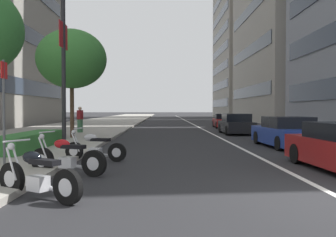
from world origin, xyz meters
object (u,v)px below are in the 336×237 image
at_px(motorcycle_mid_row, 37,177).
at_px(pedestrian_on_plaza, 80,119).
at_px(street_tree_mid_sidewalk, 72,59).
at_px(car_mid_block_traffic, 286,133).
at_px(car_following_behind, 224,121).
at_px(street_lamp_with_banners, 70,29).
at_px(motorcycle_nearest_camera, 67,158).
at_px(car_approaching_light, 236,125).
at_px(parking_sign_by_curb, 4,106).
at_px(motorcycle_second_in_row, 95,149).

xyz_separation_m(motorcycle_mid_row, pedestrian_on_plaza, (17.50, 3.20, 0.60)).
xyz_separation_m(motorcycle_mid_row, street_tree_mid_sidewalk, (13.08, 2.63, 4.02)).
height_order(car_mid_block_traffic, car_following_behind, car_mid_block_traffic).
height_order(car_following_behind, street_lamp_with_banners, street_lamp_with_banners).
bearing_deg(motorcycle_nearest_camera, car_mid_block_traffic, -118.85).
height_order(motorcycle_mid_row, car_approaching_light, car_approaching_light).
height_order(motorcycle_nearest_camera, street_tree_mid_sidewalk, street_tree_mid_sidewalk).
distance_m(street_lamp_with_banners, street_tree_mid_sidewalk, 4.26).
relative_size(motorcycle_mid_row, parking_sign_by_curb, 0.71).
relative_size(motorcycle_mid_row, motorcycle_nearest_camera, 0.90).
height_order(car_mid_block_traffic, car_approaching_light, car_approaching_light).
height_order(motorcycle_mid_row, pedestrian_on_plaza, pedestrian_on_plaza).
bearing_deg(car_following_behind, pedestrian_on_plaza, 130.55).
bearing_deg(motorcycle_mid_row, parking_sign_by_curb, -21.52).
bearing_deg(motorcycle_mid_row, motorcycle_second_in_row, -59.96).
height_order(motorcycle_second_in_row, street_tree_mid_sidewalk, street_tree_mid_sidewalk).
relative_size(motorcycle_nearest_camera, street_tree_mid_sidewalk, 0.36).
height_order(motorcycle_nearest_camera, pedestrian_on_plaza, pedestrian_on_plaza).
bearing_deg(parking_sign_by_curb, car_approaching_light, -28.84).
bearing_deg(motorcycle_nearest_camera, car_approaching_light, -94.84).
relative_size(motorcycle_second_in_row, car_following_behind, 0.49).
height_order(motorcycle_mid_row, car_mid_block_traffic, car_mid_block_traffic).
distance_m(car_approaching_light, pedestrian_on_plaza, 10.60).
relative_size(motorcycle_mid_row, motorcycle_second_in_row, 0.92).
bearing_deg(pedestrian_on_plaza, motorcycle_mid_row, 117.55).
xyz_separation_m(parking_sign_by_curb, pedestrian_on_plaza, (15.58, 1.75, -0.76)).
xyz_separation_m(motorcycle_nearest_camera, pedestrian_on_plaza, (14.95, 3.08, 0.60)).
bearing_deg(street_lamp_with_banners, motorcycle_second_in_row, -155.62).
height_order(motorcycle_mid_row, motorcycle_second_in_row, motorcycle_mid_row).
bearing_deg(car_following_behind, car_mid_block_traffic, -177.90).
height_order(motorcycle_mid_row, motorcycle_nearest_camera, motorcycle_nearest_camera).
distance_m(car_approaching_light, street_tree_mid_sidewalk, 11.76).
relative_size(street_tree_mid_sidewalk, pedestrian_on_plaza, 3.43).
bearing_deg(motorcycle_mid_row, pedestrian_on_plaza, -48.24).
bearing_deg(motorcycle_second_in_row, pedestrian_on_plaza, -60.87).
height_order(motorcycle_second_in_row, street_lamp_with_banners, street_lamp_with_banners).
xyz_separation_m(car_mid_block_traffic, car_following_behind, (17.01, -0.07, -0.04)).
bearing_deg(car_following_behind, car_approaching_light, 178.37).
bearing_deg(street_lamp_with_banners, pedestrian_on_plaza, 10.26).
xyz_separation_m(motorcycle_nearest_camera, street_tree_mid_sidewalk, (10.53, 2.50, 4.01)).
xyz_separation_m(parking_sign_by_curb, street_tree_mid_sidewalk, (11.16, 1.17, 2.66)).
xyz_separation_m(motorcycle_nearest_camera, car_following_behind, (23.74, -8.08, 0.18)).
relative_size(car_mid_block_traffic, street_tree_mid_sidewalk, 0.77).
xyz_separation_m(parking_sign_by_curb, street_lamp_with_banners, (7.07, 0.21, 3.38)).
distance_m(car_following_behind, parking_sign_by_curb, 26.14).
xyz_separation_m(motorcycle_mid_row, car_mid_block_traffic, (9.28, -7.88, 0.22)).
height_order(motorcycle_nearest_camera, car_approaching_light, car_approaching_light).
distance_m(motorcycle_mid_row, street_tree_mid_sidewalk, 13.94).
relative_size(motorcycle_nearest_camera, pedestrian_on_plaza, 1.25).
xyz_separation_m(motorcycle_nearest_camera, parking_sign_by_curb, (-0.63, 1.33, 1.35)).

